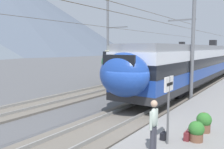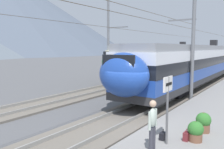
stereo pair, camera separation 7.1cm
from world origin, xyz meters
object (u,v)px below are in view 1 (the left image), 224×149
object	(u,v)px
train_near_platform	(201,61)
potted_plant_by_shelter	(204,121)
handbag_beside_passenger	(164,136)
catenary_mast_far_side	(109,41)
platform_sign	(169,95)
catenary_mast_mid	(191,44)
train_far_track	(170,58)
passenger_walking	(154,123)
potted_plant_platform_edge	(196,130)
handbag_near_sign	(187,136)

from	to	relation	value
train_near_platform	potted_plant_by_shelter	size ratio (longest dim) A/B	40.75
handbag_beside_passenger	potted_plant_by_shelter	bearing A→B (deg)	-31.49
catenary_mast_far_side	platform_sign	bearing A→B (deg)	-137.93
catenary_mast_mid	platform_sign	bearing A→B (deg)	-168.21
train_far_track	passenger_walking	distance (m)	26.88
handbag_beside_passenger	passenger_walking	bearing A→B (deg)	-174.23
catenary_mast_far_side	platform_sign	world-z (taller)	catenary_mast_far_side
catenary_mast_mid	handbag_beside_passenger	distance (m)	9.13
train_far_track	catenary_mast_mid	world-z (taller)	catenary_mast_mid
catenary_mast_far_side	passenger_walking	xyz separation A→B (m)	(-13.19, -10.99, -3.08)
train_far_track	potted_plant_platform_edge	xyz separation A→B (m)	(-23.63, -9.89, -1.53)
handbag_near_sign	potted_plant_platform_edge	bearing A→B (deg)	-69.13
catenary_mast_mid	handbag_near_sign	xyz separation A→B (m)	(-7.91, -2.27, -3.42)
train_near_platform	train_far_track	bearing A→B (deg)	41.02
catenary_mast_far_side	handbag_near_sign	xyz separation A→B (m)	(-11.62, -11.60, -3.87)
potted_plant_platform_edge	potted_plant_by_shelter	size ratio (longest dim) A/B	0.93
potted_plant_by_shelter	catenary_mast_far_side	bearing A→B (deg)	48.83
passenger_walking	platform_sign	bearing A→B (deg)	-8.76
train_far_track	platform_sign	size ratio (longest dim) A/B	12.65
catenary_mast_mid	potted_plant_platform_edge	bearing A→B (deg)	-161.85
platform_sign	potted_plant_by_shelter	size ratio (longest dim) A/B	3.00
train_far_track	train_near_platform	bearing A→B (deg)	-138.98
platform_sign	handbag_beside_passenger	xyz separation A→B (m)	(0.30, 0.25, -1.59)
catenary_mast_far_side	train_near_platform	bearing A→B (deg)	-55.43
train_far_track	handbag_near_sign	distance (m)	25.67
train_far_track	potted_plant_by_shelter	distance (m)	24.62
train_near_platform	potted_plant_platform_edge	world-z (taller)	train_near_platform
passenger_walking	train_near_platform	bearing A→B (deg)	9.62
catenary_mast_far_side	potted_plant_platform_edge	bearing A→B (deg)	-134.09
train_far_track	passenger_walking	size ratio (longest dim) A/B	17.64
train_near_platform	handbag_beside_passenger	world-z (taller)	train_near_platform
train_near_platform	passenger_walking	distance (m)	18.88
catenary_mast_mid	handbag_beside_passenger	xyz separation A→B (m)	(-8.32, -1.54, -3.44)
platform_sign	potted_plant_by_shelter	xyz separation A→B (m)	(1.94, -0.75, -1.30)
train_near_platform	catenary_mast_far_side	bearing A→B (deg)	124.57
catenary_mast_mid	platform_sign	size ratio (longest dim) A/B	20.91
handbag_near_sign	handbag_beside_passenger	bearing A→B (deg)	119.20
train_far_track	catenary_mast_mid	xyz separation A→B (m)	(-15.83, -7.34, 1.65)
train_far_track	handbag_near_sign	world-z (taller)	train_far_track
catenary_mast_mid	handbag_beside_passenger	size ratio (longest dim) A/B	125.65
train_near_platform	potted_plant_platform_edge	xyz separation A→B (m)	(-16.91, -4.05, -1.54)
handbag_beside_passenger	train_near_platform	bearing A→B (deg)	9.88
handbag_beside_passenger	potted_plant_platform_edge	xyz separation A→B (m)	(0.52, -1.01, 0.26)
potted_plant_by_shelter	potted_plant_platform_edge	bearing A→B (deg)	-179.70
train_far_track	passenger_walking	xyz separation A→B (m)	(-25.31, -9.00, -0.98)
platform_sign	potted_plant_platform_edge	bearing A→B (deg)	-43.13
train_near_platform	potted_plant_by_shelter	bearing A→B (deg)	-165.64
platform_sign	catenary_mast_mid	bearing A→B (deg)	11.79
passenger_walking	potted_plant_platform_edge	bearing A→B (deg)	-27.95
train_near_platform	platform_sign	bearing A→B (deg)	-169.49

